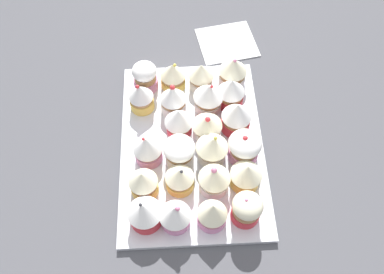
{
  "coord_description": "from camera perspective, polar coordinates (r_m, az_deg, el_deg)",
  "views": [
    {
      "loc": [
        -42.58,
        2.15,
        74.42
      ],
      "look_at": [
        0.0,
        0.0,
        4.2
      ],
      "focal_mm": 37.44,
      "sensor_mm": 36.0,
      "label": 1
    }
  ],
  "objects": [
    {
      "name": "cupcake_17",
      "position": [
        0.91,
        -2.74,
        8.78
      ],
      "size": [
        5.69,
        5.69,
        7.21
      ],
      "color": "#EFC651",
      "rests_on": "baking_tray"
    },
    {
      "name": "napkin",
      "position": [
        1.05,
        5.01,
        13.31
      ],
      "size": [
        14.81,
        15.93,
        0.6
      ],
      "primitive_type": "cube",
      "rotation": [
        0.0,
        0.0,
        0.17
      ],
      "color": "white",
      "rests_on": "ground_plane"
    },
    {
      "name": "cupcake_20",
      "position": [
        0.8,
        -6.34,
        -1.66
      ],
      "size": [
        5.88,
        5.88,
        7.63
      ],
      "color": "pink",
      "rests_on": "baking_tray"
    },
    {
      "name": "cupcake_6",
      "position": [
        0.74,
        2.92,
        -10.78
      ],
      "size": [
        5.58,
        5.58,
        7.29
      ],
      "color": "pink",
      "rests_on": "baking_tray"
    },
    {
      "name": "cupcake_8",
      "position": [
        0.8,
        2.87,
        -1.57
      ],
      "size": [
        6.57,
        6.57,
        7.3
      ],
      "color": "white",
      "rests_on": "baking_tray"
    },
    {
      "name": "cupcake_11",
      "position": [
        0.91,
        1.31,
        8.79
      ],
      "size": [
        5.8,
        5.8,
        6.96
      ],
      "color": "white",
      "rests_on": "baking_tray"
    },
    {
      "name": "cupcake_12",
      "position": [
        0.74,
        -2.42,
        -11.02
      ],
      "size": [
        6.01,
        6.01,
        7.41
      ],
      "color": "pink",
      "rests_on": "baking_tray"
    },
    {
      "name": "cupcake_15",
      "position": [
        0.83,
        -1.89,
        2.33
      ],
      "size": [
        6.05,
        6.05,
        7.3
      ],
      "color": "#D1333D",
      "rests_on": "baking_tray"
    },
    {
      "name": "cupcake_14",
      "position": [
        0.8,
        -1.81,
        -2.12
      ],
      "size": [
        6.46,
        6.46,
        6.44
      ],
      "color": "white",
      "rests_on": "baking_tray"
    },
    {
      "name": "cupcake_21",
      "position": [
        0.88,
        -7.27,
        5.7
      ],
      "size": [
        5.4,
        5.4,
        7.54
      ],
      "color": "#EFC651",
      "rests_on": "baking_tray"
    },
    {
      "name": "cupcake_1",
      "position": [
        0.78,
        7.72,
        -5.3
      ],
      "size": [
        6.29,
        6.29,
        6.93
      ],
      "color": "#EFC651",
      "rests_on": "baking_tray"
    },
    {
      "name": "ground_plane",
      "position": [
        0.87,
        0.0,
        -1.95
      ],
      "size": [
        180.0,
        180.0,
        3.0
      ],
      "primitive_type": "cube",
      "color": "#4C4C51"
    },
    {
      "name": "cupcake_7",
      "position": [
        0.77,
        3.2,
        -5.91
      ],
      "size": [
        6.22,
        6.22,
        7.62
      ],
      "color": "white",
      "rests_on": "baking_tray"
    },
    {
      "name": "baking_tray",
      "position": [
        0.85,
        0.0,
        -1.26
      ],
      "size": [
        43.04,
        29.99,
        1.2
      ],
      "color": "silver",
      "rests_on": "ground_plane"
    },
    {
      "name": "cupcake_0",
      "position": [
        0.75,
        7.8,
        -10.1
      ],
      "size": [
        5.71,
        5.71,
        7.35
      ],
      "color": "#D1333D",
      "rests_on": "baking_tray"
    },
    {
      "name": "cupcake_18",
      "position": [
        0.75,
        -6.74,
        -10.66
      ],
      "size": [
        6.52,
        6.52,
        7.14
      ],
      "color": "#D1333D",
      "rests_on": "baking_tray"
    },
    {
      "name": "cupcake_9",
      "position": [
        0.83,
        2.18,
        1.72
      ],
      "size": [
        6.37,
        6.37,
        6.98
      ],
      "color": "white",
      "rests_on": "baking_tray"
    },
    {
      "name": "cupcake_4",
      "position": [
        0.88,
        5.59,
        6.39
      ],
      "size": [
        5.97,
        5.97,
        7.83
      ],
      "color": "#D1333D",
      "rests_on": "baking_tray"
    },
    {
      "name": "cupcake_10",
      "position": [
        0.87,
        2.35,
        5.77
      ],
      "size": [
        6.55,
        6.55,
        7.69
      ],
      "color": "white",
      "rests_on": "baking_tray"
    },
    {
      "name": "cupcake_16",
      "position": [
        0.87,
        -2.71,
        5.42
      ],
      "size": [
        5.73,
        5.73,
        7.87
      ],
      "color": "white",
      "rests_on": "baking_tray"
    },
    {
      "name": "cupcake_3",
      "position": [
        0.84,
        6.35,
        2.94
      ],
      "size": [
        6.3,
        6.3,
        8.23
      ],
      "color": "#D1333D",
      "rests_on": "baking_tray"
    },
    {
      "name": "cupcake_19",
      "position": [
        0.77,
        -6.95,
        -6.42
      ],
      "size": [
        5.64,
        5.64,
        7.26
      ],
      "color": "#EFC651",
      "rests_on": "baking_tray"
    },
    {
      "name": "cupcake_2",
      "position": [
        0.81,
        7.46,
        -1.47
      ],
      "size": [
        6.71,
        6.71,
        7.39
      ],
      "color": "pink",
      "rests_on": "baking_tray"
    },
    {
      "name": "cupcake_5",
      "position": [
        0.92,
        5.83,
        9.32
      ],
      "size": [
        6.37,
        6.37,
        8.08
      ],
      "color": "white",
      "rests_on": "baking_tray"
    },
    {
      "name": "cupcake_22",
      "position": [
        0.91,
        -6.71,
        8.59
      ],
      "size": [
        5.53,
        5.53,
        7.21
      ],
      "color": "pink",
      "rests_on": "baking_tray"
    },
    {
      "name": "cupcake_13",
      "position": [
        0.77,
        -1.77,
        -5.87
      ],
      "size": [
        5.66,
        5.66,
        6.73
      ],
      "color": "#EFC651",
      "rests_on": "baking_tray"
    }
  ]
}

